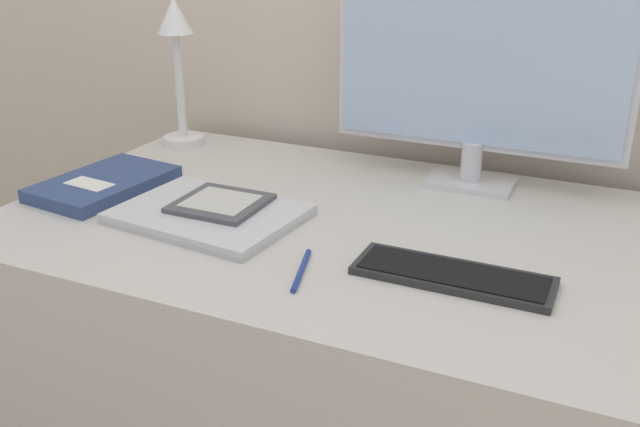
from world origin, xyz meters
TOP-DOWN VIEW (x-y plane):
  - desk at (0.00, 0.12)m, footprint 1.39×0.77m
  - monitor at (0.09, 0.40)m, footprint 0.58×0.11m
  - keyboard at (0.16, -0.02)m, footprint 0.30×0.10m
  - laptop at (-0.30, 0.03)m, footprint 0.34×0.27m
  - ereader at (-0.29, 0.05)m, footprint 0.16×0.15m
  - desk_lamp at (-0.61, 0.40)m, footprint 0.10×0.10m
  - notebook at (-0.58, 0.07)m, footprint 0.20×0.29m
  - pen at (-0.06, -0.10)m, footprint 0.04×0.13m

SIDE VIEW (x-z plane):
  - desk at x=0.00m, z-range 0.00..0.72m
  - pen at x=-0.06m, z-range 0.72..0.73m
  - keyboard at x=0.16m, z-range 0.72..0.73m
  - laptop at x=-0.30m, z-range 0.72..0.74m
  - notebook at x=-0.58m, z-range 0.72..0.75m
  - ereader at x=-0.29m, z-range 0.74..0.75m
  - desk_lamp at x=-0.61m, z-range 0.77..1.11m
  - monitor at x=0.09m, z-range 0.74..1.21m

